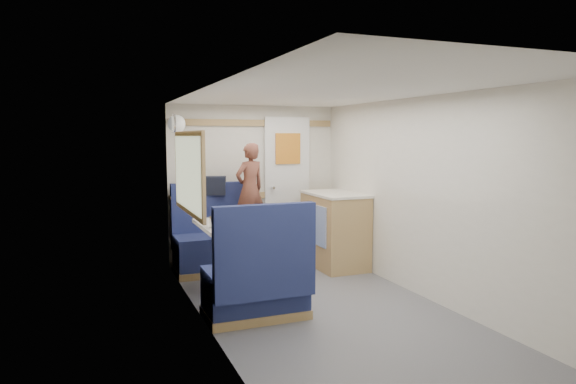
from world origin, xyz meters
name	(u,v)px	position (x,y,z in m)	size (l,w,h in m)	color
floor	(330,315)	(0.00, 0.00, 0.00)	(4.50, 4.50, 0.00)	#515156
ceiling	(332,91)	(0.00, 0.00, 2.00)	(4.50, 4.50, 0.00)	silver
wall_back	(254,184)	(0.00, 2.25, 1.00)	(2.20, 0.02, 2.00)	silver
wall_left	(209,212)	(-1.10, 0.00, 1.00)	(0.02, 4.50, 2.00)	silver
wall_right	(434,200)	(1.10, 0.00, 1.00)	(0.02, 4.50, 2.00)	silver
oak_trim_low	(254,195)	(0.00, 2.23, 0.85)	(2.15, 0.02, 0.08)	#A8804B
oak_trim_high	(254,123)	(0.00, 2.23, 1.78)	(2.15, 0.02, 0.08)	#A8804B
side_window	(188,173)	(-1.08, 1.00, 1.25)	(0.04, 1.30, 0.72)	gray
rear_door	(287,185)	(0.45, 2.22, 0.97)	(0.62, 0.12, 1.86)	white
dinette_table	(231,238)	(-0.65, 1.00, 0.57)	(0.62, 0.92, 0.72)	white
bench_far	(212,247)	(-0.65, 1.86, 0.30)	(0.90, 0.59, 1.05)	#172149
bench_near	(257,286)	(-0.65, 0.14, 0.30)	(0.90, 0.59, 1.05)	#172149
ledge	(207,196)	(-0.65, 2.12, 0.88)	(0.90, 0.14, 0.04)	#A8804B
dome_light	(176,124)	(-1.04, 1.85, 1.75)	(0.20, 0.20, 0.20)	white
galley_counter	(335,229)	(0.82, 1.55, 0.47)	(0.57, 0.92, 0.92)	#A8804B
person	(250,188)	(-0.20, 1.78, 0.99)	(0.39, 0.26, 1.08)	brown
duffel_bag	(207,186)	(-0.65, 2.12, 1.01)	(0.46, 0.22, 0.22)	black
tray	(251,227)	(-0.54, 0.66, 0.73)	(0.28, 0.37, 0.02)	white
orange_fruit	(252,222)	(-0.51, 0.72, 0.77)	(0.07, 0.07, 0.07)	#E35E0A
cheese_block	(236,223)	(-0.65, 0.79, 0.76)	(0.11, 0.07, 0.04)	#F7EA8E
wine_glass	(232,215)	(-0.70, 0.80, 0.84)	(0.08, 0.08, 0.17)	white
tumbler_left	(213,222)	(-0.88, 0.82, 0.78)	(0.07, 0.07, 0.12)	silver
beer_glass	(249,216)	(-0.43, 1.10, 0.77)	(0.06, 0.06, 0.10)	#965E15
pepper_grinder	(230,217)	(-0.63, 1.12, 0.77)	(0.03, 0.03, 0.09)	black
salt_grinder	(222,219)	(-0.73, 1.06, 0.76)	(0.04, 0.04, 0.09)	white
bread_loaf	(235,214)	(-0.53, 1.28, 0.77)	(0.12, 0.23, 0.09)	brown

